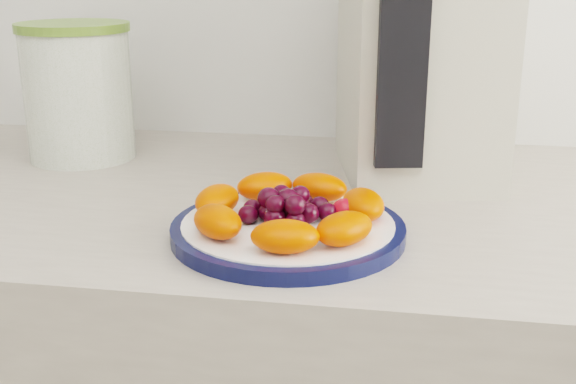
# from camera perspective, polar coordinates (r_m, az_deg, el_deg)

# --- Properties ---
(plate_rim) EXTENTS (0.25, 0.25, 0.01)m
(plate_rim) POSITION_cam_1_polar(r_m,az_deg,el_deg) (0.76, 0.00, -3.07)
(plate_rim) COLOR #0A1137
(plate_rim) RESTS_ON counter
(plate_face) EXTENTS (0.22, 0.22, 0.02)m
(plate_face) POSITION_cam_1_polar(r_m,az_deg,el_deg) (0.75, -0.00, -3.00)
(plate_face) COLOR white
(plate_face) RESTS_ON counter
(canister) EXTENTS (0.19, 0.19, 0.18)m
(canister) POSITION_cam_1_polar(r_m,az_deg,el_deg) (1.08, -16.21, 7.31)
(canister) COLOR #496122
(canister) RESTS_ON counter
(canister_lid) EXTENTS (0.20, 0.20, 0.01)m
(canister_lid) POSITION_cam_1_polar(r_m,az_deg,el_deg) (1.07, -16.67, 12.39)
(canister_lid) COLOR olive
(canister_lid) RESTS_ON canister
(appliance_body) EXTENTS (0.23, 0.29, 0.32)m
(appliance_body) POSITION_cam_1_polar(r_m,az_deg,el_deg) (0.97, 10.26, 10.82)
(appliance_body) COLOR #B6B09C
(appliance_body) RESTS_ON counter
(appliance_panel) EXTENTS (0.06, 0.03, 0.24)m
(appliance_panel) POSITION_cam_1_polar(r_m,az_deg,el_deg) (0.83, 9.03, 10.03)
(appliance_panel) COLOR black
(appliance_panel) RESTS_ON appliance_body
(fruit_plate) EXTENTS (0.21, 0.21, 0.04)m
(fruit_plate) POSITION_cam_1_polar(r_m,az_deg,el_deg) (0.75, 0.16, -1.23)
(fruit_plate) COLOR #EB3100
(fruit_plate) RESTS_ON plate_face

